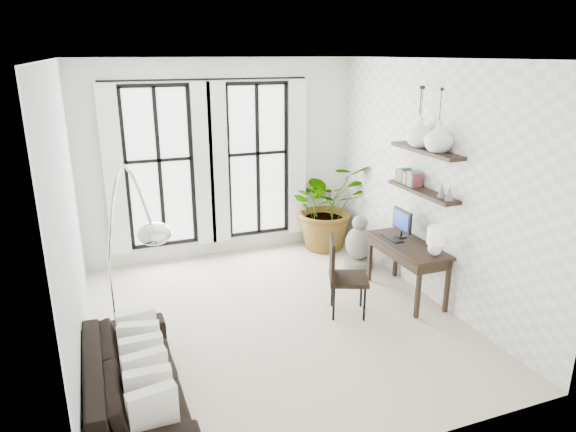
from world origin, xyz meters
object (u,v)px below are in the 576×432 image
desk (410,248)px  arc_lamp (125,213)px  desk_chair (341,272)px  sofa (134,383)px  buddha (359,246)px  plant (327,205)px

desk → arc_lamp: (-3.64, -0.41, 1.03)m
arc_lamp → desk_chair: bearing=7.3°
desk → arc_lamp: bearing=-173.5°
desk → arc_lamp: arc_lamp is taller
desk → arc_lamp: 3.81m
sofa → arc_lamp: arc_lamp is taller
sofa → desk_chair: (2.68, 1.07, 0.27)m
desk → buddha: size_ratio=1.53×
sofa → arc_lamp: bearing=-8.4°
desk_chair → sofa: bearing=-135.7°
plant → desk: 2.17m
desk → desk_chair: 1.08m
plant → desk_chair: 2.41m
arc_lamp → buddha: bearing=24.3°
sofa → arc_lamp: (0.10, 0.74, 1.44)m
desk_chair → buddha: size_ratio=1.19×
sofa → buddha: buddha is taller
plant → desk_chair: size_ratio=1.48×
buddha → arc_lamp: bearing=-155.7°
plant → buddha: plant is taller
desk_chair → plant: bearing=91.9°
desk → desk_chair: (-1.07, -0.08, -0.14)m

